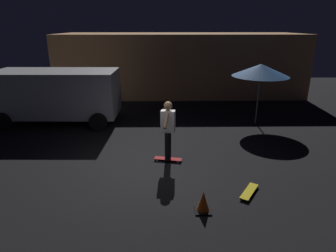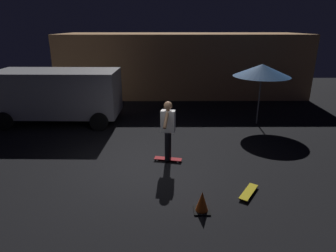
% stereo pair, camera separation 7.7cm
% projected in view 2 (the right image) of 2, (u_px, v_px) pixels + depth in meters
% --- Properties ---
extents(ground_plane, '(28.00, 28.00, 0.00)m').
position_uv_depth(ground_plane, '(144.00, 169.00, 7.76)').
color(ground_plane, black).
extents(low_building, '(12.83, 3.98, 3.23)m').
position_uv_depth(low_building, '(182.00, 64.00, 15.98)').
color(low_building, tan).
rests_on(low_building, ground_plane).
extents(parked_van, '(4.65, 2.28, 2.03)m').
position_uv_depth(parked_van, '(58.00, 93.00, 11.18)').
color(parked_van, '#B2B2B7').
rests_on(parked_van, ground_plane).
extents(patio_umbrella, '(2.10, 2.10, 2.30)m').
position_uv_depth(patio_umbrella, '(262.00, 70.00, 10.65)').
color(patio_umbrella, slate).
rests_on(patio_umbrella, ground_plane).
extents(skateboard_ridden, '(0.80, 0.35, 0.07)m').
position_uv_depth(skateboard_ridden, '(168.00, 159.00, 8.21)').
color(skateboard_ridden, '#AD1E23').
rests_on(skateboard_ridden, ground_plane).
extents(skateboard_spare, '(0.60, 0.76, 0.07)m').
position_uv_depth(skateboard_spare, '(249.00, 192.00, 6.59)').
color(skateboard_spare, gold).
rests_on(skateboard_spare, ground_plane).
extents(skater, '(0.42, 0.98, 1.67)m').
position_uv_depth(skater, '(168.00, 126.00, 7.88)').
color(skater, black).
rests_on(skater, skateboard_ridden).
extents(traffic_cone, '(0.34, 0.34, 0.46)m').
position_uv_depth(traffic_cone, '(202.00, 202.00, 5.93)').
color(traffic_cone, black).
rests_on(traffic_cone, ground_plane).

